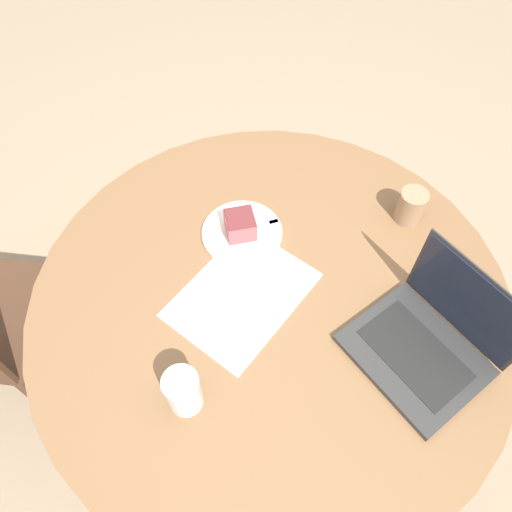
{
  "coord_description": "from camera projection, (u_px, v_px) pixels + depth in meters",
  "views": [
    {
      "loc": [
        0.44,
        0.44,
        1.88
      ],
      "look_at": [
        -0.04,
        -0.1,
        0.8
      ],
      "focal_mm": 35.0,
      "sensor_mm": 36.0,
      "label": 1
    }
  ],
  "objects": [
    {
      "name": "ground_plane",
      "position": [
        266.0,
        394.0,
        1.91
      ],
      "size": [
        12.0,
        12.0,
        0.0
      ],
      "primitive_type": "plane",
      "color": "gray"
    },
    {
      "name": "dining_table",
      "position": [
        270.0,
        316.0,
        1.36
      ],
      "size": [
        1.23,
        1.23,
        0.76
      ],
      "color": "brown",
      "rests_on": "ground_plane"
    },
    {
      "name": "paper_document",
      "position": [
        242.0,
        295.0,
        1.27
      ],
      "size": [
        0.4,
        0.32,
        0.0
      ],
      "rotation": [
        0.0,
        0.0,
        0.18
      ],
      "color": "white",
      "rests_on": "dining_table"
    },
    {
      "name": "plate",
      "position": [
        242.0,
        233.0,
        1.38
      ],
      "size": [
        0.22,
        0.22,
        0.01
      ],
      "color": "silver",
      "rests_on": "dining_table"
    },
    {
      "name": "cake_slice",
      "position": [
        240.0,
        225.0,
        1.35
      ],
      "size": [
        0.11,
        0.11,
        0.07
      ],
      "rotation": [
        0.0,
        0.0,
        5.77
      ],
      "color": "#B74C51",
      "rests_on": "plate"
    },
    {
      "name": "fork",
      "position": [
        256.0,
        227.0,
        1.38
      ],
      "size": [
        0.17,
        0.08,
        0.0
      ],
      "rotation": [
        0.0,
        0.0,
        9.03
      ],
      "color": "silver",
      "rests_on": "plate"
    },
    {
      "name": "coffee_glass",
      "position": [
        411.0,
        206.0,
        1.37
      ],
      "size": [
        0.08,
        0.08,
        0.1
      ],
      "color": "#997556",
      "rests_on": "dining_table"
    },
    {
      "name": "water_glass",
      "position": [
        183.0,
        391.0,
        1.07
      ],
      "size": [
        0.08,
        0.08,
        0.12
      ],
      "color": "silver",
      "rests_on": "dining_table"
    },
    {
      "name": "laptop",
      "position": [
        428.0,
        342.0,
        1.16
      ],
      "size": [
        0.28,
        0.32,
        0.24
      ],
      "rotation": [
        0.0,
        0.0,
        4.63
      ],
      "color": "#2D2D2D",
      "rests_on": "dining_table"
    }
  ]
}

